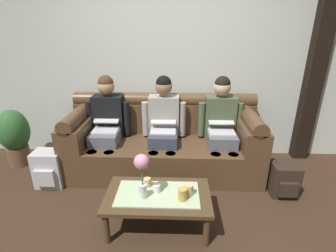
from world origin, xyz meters
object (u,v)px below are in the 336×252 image
Objects in this scene: flower_vase at (142,169)px; backpack_left at (49,169)px; person_middle at (164,122)px; cup_far_center at (147,182)px; cup_near_left at (182,194)px; coffee_table at (158,198)px; person_left at (107,121)px; person_right at (221,123)px; backpack_right at (284,179)px; cup_far_left at (157,188)px; cup_near_right at (189,190)px; couch at (164,143)px; potted_plant at (14,135)px.

flower_vase is 0.97× the size of backpack_left.
person_middle reaches higher than cup_far_center.
cup_near_left reaches higher than cup_far_center.
coffee_table is 11.42× the size of cup_far_center.
cup_near_left is at bearing -50.41° from person_left.
person_right is 3.30× the size of backpack_right.
person_right is 14.46× the size of cup_far_center.
cup_far_left is (0.10, -0.09, -0.00)m from cup_far_center.
person_middle is 11.76× the size of cup_near_right.
coffee_table is (0.00, -1.06, -0.06)m from couch.
person_right is 2.86× the size of flower_vase.
cup_near_right is 1.73m from backpack_left.
person_middle is at bearing 90.00° from coffee_table.
person_left is 1.27× the size of coffee_table.
person_middle is 2.00m from potted_plant.
potted_plant is at bearing 152.14° from cup_near_left.
couch is 30.26× the size of cup_far_left.
cup_far_center is at bearing -22.44° from backpack_left.
flower_vase is at bearing -96.53° from person_middle.
cup_near_left is (0.22, -1.14, -0.24)m from person_middle.
couch is 6.46× the size of backpack_right.
cup_near_left is (0.22, -0.08, 0.11)m from coffee_table.
flower_vase is at bearing -96.84° from cup_far_center.
flower_vase reaches higher than backpack_right.
cup_far_center is (-0.11, -0.95, 0.03)m from couch.
person_left is 1.29m from potted_plant.
backpack_left is (-0.61, -0.44, -0.44)m from person_left.
person_right is 1.40m from flower_vase.
couch is 23.01× the size of cup_near_right.
couch is 0.96m from cup_far_center.
person_left is 1.28m from cup_far_left.
person_right is at bearing 66.52° from cup_near_left.
backpack_right is (1.37, -0.52, -0.19)m from couch.
person_right is 2.71m from potted_plant.
coffee_table is at bearing -24.75° from backpack_left.
couch is 1.96× the size of person_right.
coffee_table is at bearing -28.68° from potted_plant.
person_right is 1.32m from coffee_table.
couch is 0.77m from person_right.
cup_near_left is at bearing -3.59° from flower_vase.
flower_vase is 5.41× the size of cup_far_left.
person_right is at bearing -0.00° from person_middle.
cup_far_left is (-0.01, -1.03, -0.26)m from person_middle.
cup_far_left is at bearing -90.51° from couch.
person_middle is at bearing 180.00° from person_right.
coffee_table is 0.26m from cup_near_left.
cup_far_center is 0.19× the size of backpack_left.
cup_far_center is at bearing 163.58° from cup_near_right.
couch reaches higher than cup_near_left.
cup_far_center is (-0.39, 0.12, -0.01)m from cup_near_right.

